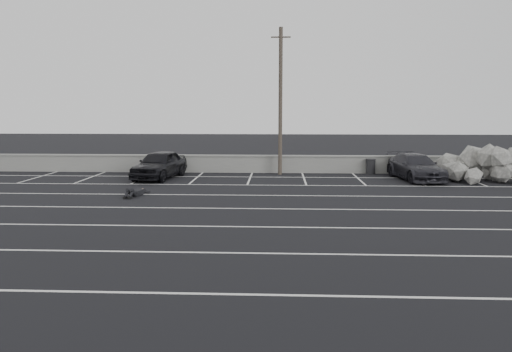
{
  "coord_description": "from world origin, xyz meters",
  "views": [
    {
      "loc": [
        -0.41,
        -15.93,
        3.84
      ],
      "look_at": [
        -1.37,
        5.05,
        1.0
      ],
      "focal_mm": 35.0,
      "sensor_mm": 36.0,
      "label": 1
    }
  ],
  "objects_px": {
    "car_left": "(159,164)",
    "utility_pole": "(280,101)",
    "car_right": "(416,167)",
    "riprap_pile": "(483,170)",
    "person": "(138,190)",
    "trash_bin": "(371,166)"
  },
  "relations": [
    {
      "from": "riprap_pile",
      "to": "person",
      "type": "relative_size",
      "value": 2.48
    },
    {
      "from": "car_left",
      "to": "utility_pole",
      "type": "bearing_deg",
      "value": 26.91
    },
    {
      "from": "utility_pole",
      "to": "riprap_pile",
      "type": "relative_size",
      "value": 1.45
    },
    {
      "from": "car_right",
      "to": "utility_pole",
      "type": "relative_size",
      "value": 0.57
    },
    {
      "from": "trash_bin",
      "to": "person",
      "type": "distance_m",
      "value": 14.04
    },
    {
      "from": "utility_pole",
      "to": "trash_bin",
      "type": "distance_m",
      "value": 6.58
    },
    {
      "from": "utility_pole",
      "to": "trash_bin",
      "type": "xyz_separation_m",
      "value": [
        5.35,
        0.4,
        -3.81
      ]
    },
    {
      "from": "car_left",
      "to": "utility_pole",
      "type": "xyz_separation_m",
      "value": [
        6.69,
        1.95,
        3.49
      ]
    },
    {
      "from": "utility_pole",
      "to": "person",
      "type": "relative_size",
      "value": 3.59
    },
    {
      "from": "trash_bin",
      "to": "person",
      "type": "xyz_separation_m",
      "value": [
        -11.73,
        -7.71,
        -0.23
      ]
    },
    {
      "from": "utility_pole",
      "to": "person",
      "type": "distance_m",
      "value": 10.51
    },
    {
      "from": "car_right",
      "to": "utility_pole",
      "type": "xyz_separation_m",
      "value": [
        -7.37,
        1.83,
        3.58
      ]
    },
    {
      "from": "utility_pole",
      "to": "person",
      "type": "height_order",
      "value": "utility_pole"
    },
    {
      "from": "trash_bin",
      "to": "riprap_pile",
      "type": "relative_size",
      "value": 0.15
    },
    {
      "from": "car_left",
      "to": "trash_bin",
      "type": "bearing_deg",
      "value": 21.7
    },
    {
      "from": "car_right",
      "to": "riprap_pile",
      "type": "distance_m",
      "value": 3.63
    },
    {
      "from": "car_left",
      "to": "person",
      "type": "height_order",
      "value": "car_left"
    },
    {
      "from": "car_left",
      "to": "riprap_pile",
      "type": "relative_size",
      "value": 0.78
    },
    {
      "from": "car_right",
      "to": "trash_bin",
      "type": "relative_size",
      "value": 5.31
    },
    {
      "from": "car_right",
      "to": "riprap_pile",
      "type": "relative_size",
      "value": 0.82
    },
    {
      "from": "car_left",
      "to": "car_right",
      "type": "distance_m",
      "value": 14.06
    },
    {
      "from": "car_left",
      "to": "utility_pole",
      "type": "relative_size",
      "value": 0.54
    }
  ]
}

